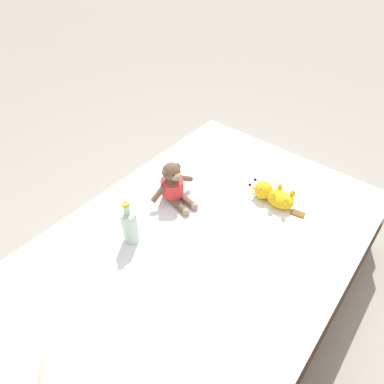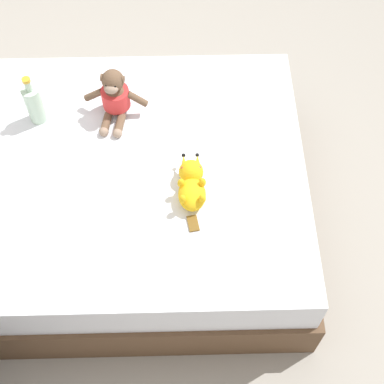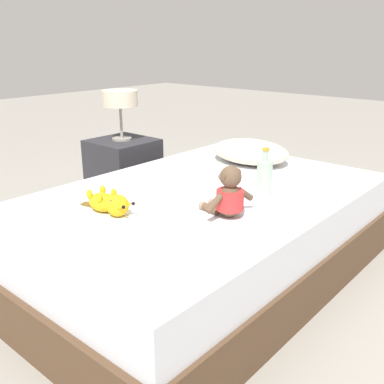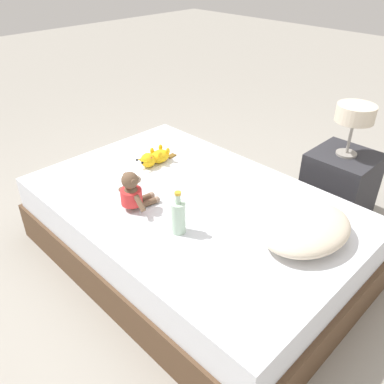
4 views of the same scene
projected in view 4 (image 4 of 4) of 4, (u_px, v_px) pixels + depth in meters
name	position (u px, v px, depth m)	size (l,w,h in m)	color
ground_plane	(192.00, 258.00, 2.62)	(16.00, 16.00, 0.00)	#9E998E
bed	(192.00, 231.00, 2.49)	(1.33, 2.01, 0.47)	brown
pillow	(306.00, 228.00, 2.02)	(0.56, 0.44, 0.14)	beige
plush_monkey	(133.00, 193.00, 2.24)	(0.24, 0.29, 0.24)	brown
plush_yellow_creature	(155.00, 158.00, 2.72)	(0.33, 0.11, 0.10)	yellow
glass_bottle	(178.00, 217.00, 2.05)	(0.08, 0.08, 0.25)	#B2D1B7
nightstand	(339.00, 187.00, 2.88)	(0.42, 0.42, 0.52)	#2D2D33
bedside_lamp	(355.00, 115.00, 2.59)	(0.25, 0.25, 0.35)	gray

